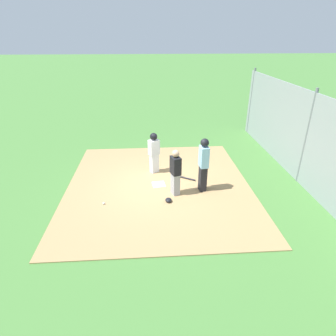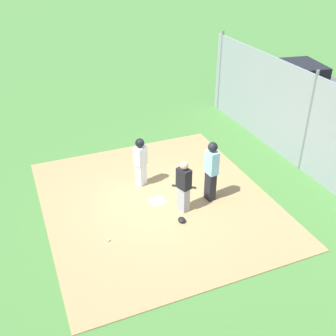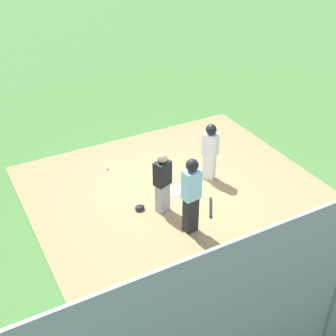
% 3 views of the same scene
% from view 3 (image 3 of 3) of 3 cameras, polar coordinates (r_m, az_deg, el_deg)
% --- Properties ---
extents(ground_plane, '(140.00, 140.00, 0.00)m').
position_cam_3_polar(ground_plane, '(11.74, 0.99, -2.99)').
color(ground_plane, '#477A38').
extents(dirt_infield, '(7.20, 6.40, 0.03)m').
position_cam_3_polar(dirt_infield, '(11.73, 0.99, -2.93)').
color(dirt_infield, '#A88456').
rests_on(dirt_infield, ground_plane).
extents(home_plate, '(0.49, 0.49, 0.02)m').
position_cam_3_polar(home_plate, '(11.72, 1.00, -2.83)').
color(home_plate, white).
rests_on(home_plate, dirt_infield).
extents(catcher, '(0.44, 0.37, 1.58)m').
position_cam_3_polar(catcher, '(10.62, -0.69, -1.70)').
color(catcher, '#9E9EA3').
rests_on(catcher, dirt_infield).
extents(umpire, '(0.41, 0.30, 1.87)m').
position_cam_3_polar(umpire, '(9.92, 2.90, -3.24)').
color(umpire, black).
rests_on(umpire, dirt_infield).
extents(runner, '(0.42, 0.46, 1.58)m').
position_cam_3_polar(runner, '(11.81, 5.25, 2.40)').
color(runner, silver).
rests_on(runner, dirt_infield).
extents(baseball_bat, '(0.46, 0.67, 0.06)m').
position_cam_3_polar(baseball_bat, '(11.17, 5.31, -4.89)').
color(baseball_bat, black).
rests_on(baseball_bat, dirt_infield).
extents(catcher_mask, '(0.24, 0.20, 0.12)m').
position_cam_3_polar(catcher_mask, '(11.08, -3.52, -4.94)').
color(catcher_mask, black).
rests_on(catcher_mask, dirt_infield).
extents(baseball, '(0.07, 0.07, 0.07)m').
position_cam_3_polar(baseball, '(12.66, -7.55, -0.04)').
color(baseball, white).
rests_on(baseball, dirt_infield).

